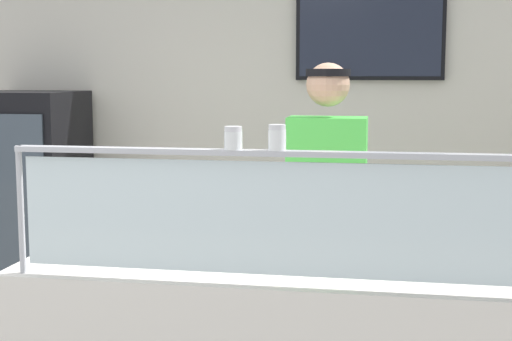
{
  "coord_description": "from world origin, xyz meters",
  "views": [
    {
      "loc": [
        1.48,
        -2.53,
        1.71
      ],
      "look_at": [
        0.94,
        0.41,
        1.32
      ],
      "focal_mm": 52.59,
      "sensor_mm": 36.0,
      "label": 1
    }
  ],
  "objects_px": {
    "parmesan_shaker": "(233,140)",
    "worker_figure": "(327,218)",
    "pizza_server": "(292,250)",
    "pepper_flake_shaker": "(277,139)",
    "pizza_tray": "(298,254)",
    "drink_fridge": "(29,212)"
  },
  "relations": [
    {
      "from": "pizza_server",
      "to": "worker_figure",
      "type": "xyz_separation_m",
      "value": [
        0.09,
        0.61,
        0.02
      ]
    },
    {
      "from": "pizza_server",
      "to": "pepper_flake_shaker",
      "type": "relative_size",
      "value": 3.06
    },
    {
      "from": "pepper_flake_shaker",
      "to": "worker_figure",
      "type": "height_order",
      "value": "worker_figure"
    },
    {
      "from": "pizza_tray",
      "to": "worker_figure",
      "type": "bearing_deg",
      "value": 83.39
    },
    {
      "from": "parmesan_shaker",
      "to": "pepper_flake_shaker",
      "type": "bearing_deg",
      "value": 0.0
    },
    {
      "from": "pizza_tray",
      "to": "worker_figure",
      "type": "height_order",
      "value": "worker_figure"
    },
    {
      "from": "pizza_tray",
      "to": "worker_figure",
      "type": "distance_m",
      "value": 0.6
    },
    {
      "from": "parmesan_shaker",
      "to": "pizza_tray",
      "type": "bearing_deg",
      "value": 66.43
    },
    {
      "from": "pepper_flake_shaker",
      "to": "worker_figure",
      "type": "relative_size",
      "value": 0.05
    },
    {
      "from": "worker_figure",
      "to": "drink_fridge",
      "type": "distance_m",
      "value": 2.26
    },
    {
      "from": "pizza_tray",
      "to": "pizza_server",
      "type": "height_order",
      "value": "pizza_server"
    },
    {
      "from": "parmesan_shaker",
      "to": "drink_fridge",
      "type": "bearing_deg",
      "value": 132.99
    },
    {
      "from": "worker_figure",
      "to": "drink_fridge",
      "type": "bearing_deg",
      "value": 155.82
    },
    {
      "from": "pizza_tray",
      "to": "parmesan_shaker",
      "type": "height_order",
      "value": "parmesan_shaker"
    },
    {
      "from": "pizza_server",
      "to": "parmesan_shaker",
      "type": "relative_size",
      "value": 3.37
    },
    {
      "from": "parmesan_shaker",
      "to": "worker_figure",
      "type": "xyz_separation_m",
      "value": [
        0.25,
        1.01,
        -0.47
      ]
    },
    {
      "from": "pizza_server",
      "to": "drink_fridge",
      "type": "distance_m",
      "value": 2.49
    },
    {
      "from": "pizza_server",
      "to": "drink_fridge",
      "type": "relative_size",
      "value": 0.18
    },
    {
      "from": "drink_fridge",
      "to": "pepper_flake_shaker",
      "type": "bearing_deg",
      "value": -44.61
    },
    {
      "from": "parmesan_shaker",
      "to": "drink_fridge",
      "type": "xyz_separation_m",
      "value": [
        -1.8,
        1.93,
        -0.68
      ]
    },
    {
      "from": "pizza_tray",
      "to": "pepper_flake_shaker",
      "type": "distance_m",
      "value": 0.66
    },
    {
      "from": "worker_figure",
      "to": "drink_fridge",
      "type": "xyz_separation_m",
      "value": [
        -2.05,
        0.92,
        -0.21
      ]
    }
  ]
}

